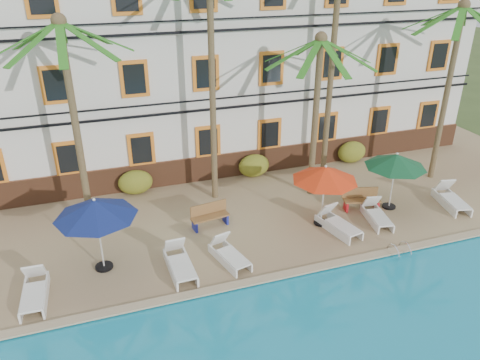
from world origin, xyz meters
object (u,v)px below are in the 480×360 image
object	(u,v)px
umbrella_green	(396,161)
palm_c	(317,93)
lounger_a	(34,291)
lounger_e	(377,215)
umbrella_red	(325,174)
bench_right	(361,199)
palm_d	(334,41)
lounger_f	(451,199)
palm_a	(71,99)
pool_ladder	(399,252)
lounger_b	(180,263)
umbrella_blue	(95,209)
bench_left	(209,215)
lounger_c	(229,254)
lounger_d	(338,223)
palm_b	(211,57)
palm_e	(452,69)

from	to	relation	value
umbrella_green	palm_c	bearing A→B (deg)	138.51
lounger_a	lounger_e	distance (m)	12.59
umbrella_red	bench_right	size ratio (longest dim) A/B	1.61
palm_d	lounger_f	world-z (taller)	palm_d
palm_a	lounger_e	bearing A→B (deg)	-16.50
palm_d	pool_ladder	xyz separation A→B (m)	(-0.55, -6.83, -6.25)
lounger_f	lounger_a	bearing A→B (deg)	-177.19
palm_d	bench_right	bearing A→B (deg)	-92.28
lounger_b	umbrella_blue	bearing A→B (deg)	157.82
lounger_e	bench_left	xyz separation A→B (m)	(-6.36, 1.79, 0.18)
lounger_e	bench_left	distance (m)	6.61
palm_a	lounger_f	bearing A→B (deg)	-12.00
lounger_b	lounger_f	bearing A→B (deg)	3.89
palm_d	lounger_a	world-z (taller)	palm_d
umbrella_blue	lounger_a	world-z (taller)	umbrella_blue
umbrella_red	lounger_c	world-z (taller)	umbrella_red
palm_d	bench_left	size ratio (longest dim) A/B	6.40
bench_right	lounger_b	bearing A→B (deg)	-167.60
lounger_d	pool_ladder	xyz separation A→B (m)	(1.35, -2.03, -0.31)
umbrella_red	lounger_a	size ratio (longest dim) A/B	1.26
palm_b	lounger_e	world-z (taller)	palm_b
palm_a	lounger_d	xyz separation A→B (m)	(8.93, -3.30, -4.80)
palm_b	palm_c	size ratio (longest dim) A/B	1.38
palm_b	lounger_d	distance (m)	7.98
lounger_f	bench_right	xyz separation A→B (m)	(-3.74, 0.96, 0.15)
palm_c	palm_e	world-z (taller)	palm_e
palm_a	palm_c	xyz separation A→B (m)	(9.33, -0.13, -0.57)
lounger_f	palm_a	bearing A→B (deg)	168.00
palm_e	palm_b	bearing A→B (deg)	172.60
lounger_d	lounger_e	xyz separation A→B (m)	(1.81, 0.12, -0.02)
lounger_a	lounger_f	bearing A→B (deg)	2.81
pool_ladder	lounger_d	bearing A→B (deg)	123.72
umbrella_green	pool_ladder	bearing A→B (deg)	-118.67
palm_c	lounger_f	world-z (taller)	palm_c
lounger_c	lounger_a	bearing A→B (deg)	-179.96
palm_e	lounger_a	xyz separation A→B (m)	(-17.37, -3.39, -4.83)
palm_a	palm_c	size ratio (longest dim) A/B	1.14
bench_right	palm_b	bearing A→B (deg)	151.44
lounger_a	pool_ladder	xyz separation A→B (m)	(12.12, -1.46, -0.30)
palm_e	lounger_e	bearing A→B (deg)	-150.58
umbrella_blue	lounger_d	size ratio (longest dim) A/B	1.27
palm_e	umbrella_green	size ratio (longest dim) A/B	3.21
lounger_d	bench_left	bearing A→B (deg)	157.22
lounger_e	lounger_f	distance (m)	3.70
palm_a	bench_left	world-z (taller)	palm_a
palm_a	lounger_b	world-z (taller)	palm_a
palm_a	lounger_e	xyz separation A→B (m)	(10.73, -3.18, -4.82)
lounger_d	lounger_f	bearing A→B (deg)	2.44
umbrella_blue	palm_a	bearing A→B (deg)	95.27
umbrella_red	palm_e	bearing A→B (deg)	17.38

